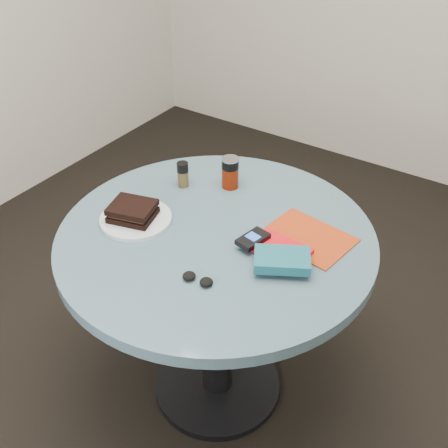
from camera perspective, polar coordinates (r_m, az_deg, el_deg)
The scene contains 11 objects.
ground at distance 2.28m, azimuth -0.65°, elevation -16.20°, with size 4.00×4.00×0.00m, color black.
table at distance 1.85m, azimuth -0.78°, elevation -5.03°, with size 1.00×1.00×0.75m.
plate at distance 1.82m, azimuth -8.94°, elevation 0.49°, with size 0.23×0.23×0.01m, color silver.
sandwich at distance 1.81m, azimuth -9.27°, elevation 1.31°, with size 0.16×0.15×0.05m.
soda_can at distance 1.95m, azimuth 0.63°, elevation 5.25°, with size 0.07×0.07×0.11m.
pepper_grinder at distance 1.96m, azimuth -4.20°, elevation 5.06°, with size 0.05×0.05×0.09m.
magazine at distance 1.75m, azimuth 8.49°, elevation -1.35°, with size 0.26×0.20×0.00m, color #9C2E0E.
red_book at distance 1.68m, azimuth 5.68°, elevation -2.54°, with size 0.17×0.11×0.01m, color red.
novel at distance 1.61m, azimuth 5.93°, elevation -3.65°, with size 0.16×0.10×0.03m, color #14505F.
mp3_player at distance 1.69m, azimuth 2.95°, elevation -1.52°, with size 0.08×0.11×0.02m.
headphones at distance 1.57m, azimuth -2.69°, elevation -5.61°, with size 0.10×0.05×0.02m.
Camera 1 is at (0.79, -1.15, 1.81)m, focal length 45.00 mm.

